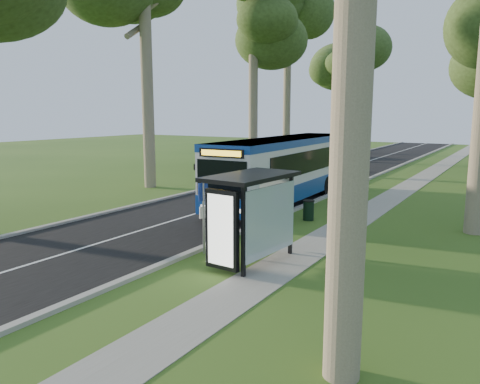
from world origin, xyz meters
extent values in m
plane|color=#355A1C|center=(0.00, 0.00, 0.00)|extent=(120.00, 120.00, 0.00)
cube|color=black|center=(-3.50, 10.00, 0.01)|extent=(7.00, 100.00, 0.02)
cube|color=#9E9B93|center=(0.00, 10.00, 0.06)|extent=(0.25, 100.00, 0.12)
cube|color=#9E9B93|center=(-7.00, 10.00, 0.06)|extent=(0.25, 100.00, 0.12)
cube|color=white|center=(-3.50, 10.00, 0.02)|extent=(0.12, 100.00, 0.00)
cube|color=gray|center=(3.00, 10.00, 0.01)|extent=(1.50, 100.00, 0.02)
cube|color=silver|center=(-1.40, 8.03, 1.80)|extent=(2.86, 12.22, 2.89)
cube|color=navy|center=(-1.40, 8.03, 0.76)|extent=(2.90, 12.25, 0.81)
cube|color=navy|center=(-1.40, 8.03, 3.08)|extent=(2.90, 12.25, 0.32)
cube|color=black|center=(-1.40, 1.93, 1.93)|extent=(2.28, 0.11, 1.47)
cube|color=yellow|center=(-1.40, 1.89, 2.94)|extent=(1.82, 0.07, 0.22)
cube|color=black|center=(-1.40, 2.00, 0.51)|extent=(2.43, 0.19, 0.30)
cylinder|color=black|center=(-2.55, 4.28, 0.53)|extent=(0.31, 1.06, 1.05)
cylinder|color=black|center=(-0.26, 4.28, 0.53)|extent=(0.31, 1.06, 1.05)
cylinder|color=black|center=(-2.55, 11.57, 0.53)|extent=(0.31, 1.06, 1.05)
cylinder|color=black|center=(-0.26, 11.57, 0.53)|extent=(0.31, 1.06, 1.05)
cylinder|color=gray|center=(0.30, -1.43, 1.17)|extent=(0.08, 0.08, 2.35)
cube|color=navy|center=(0.30, -1.43, 2.02)|extent=(0.16, 0.32, 0.58)
cylinder|color=yellow|center=(0.27, -1.43, 2.16)|extent=(0.09, 0.20, 0.21)
cube|color=white|center=(0.30, -1.43, 1.36)|extent=(0.15, 0.28, 0.38)
cube|color=black|center=(2.62, -2.61, 1.28)|extent=(0.11, 0.11, 2.56)
cube|color=black|center=(2.62, 0.01, 1.28)|extent=(0.11, 0.11, 2.56)
cube|color=black|center=(1.98, -1.30, 2.63)|extent=(1.91, 3.24, 0.12)
cube|color=silver|center=(2.70, -1.30, 1.39)|extent=(0.22, 2.61, 2.05)
cube|color=black|center=(1.98, -2.74, 1.28)|extent=(1.09, 0.24, 2.26)
cube|color=white|center=(1.98, -2.82, 1.28)|extent=(0.87, 0.08, 2.00)
cube|color=black|center=(2.29, -0.99, 0.46)|extent=(0.52, 1.87, 0.06)
cylinder|color=black|center=(1.30, 4.74, 0.41)|extent=(0.45, 0.45, 0.82)
cylinder|color=black|center=(1.30, 4.74, 0.84)|extent=(0.49, 0.49, 0.05)
imported|color=silver|center=(-8.38, 20.25, 0.80)|extent=(3.41, 5.09, 1.61)
imported|color=#AFB2B7|center=(-8.59, 31.43, 0.77)|extent=(1.64, 4.66, 1.54)
cylinder|color=#7A6B56|center=(-10.50, 8.00, 5.90)|extent=(0.70, 0.70, 11.80)
cylinder|color=#7A6B56|center=(-9.00, 18.00, 5.78)|extent=(0.69, 0.69, 11.57)
ellipsoid|color=#2F4319|center=(-9.00, 18.00, 11.90)|extent=(5.20, 5.20, 7.93)
cylinder|color=#7A6B56|center=(-11.00, 28.00, 6.09)|extent=(0.71, 0.71, 12.18)
ellipsoid|color=#2F4319|center=(-11.00, 28.00, 12.53)|extent=(5.20, 5.20, 8.35)
cylinder|color=#7A6B56|center=(-8.50, 38.00, 5.26)|extent=(0.66, 0.66, 10.52)
ellipsoid|color=#2F4319|center=(-8.50, 38.00, 10.82)|extent=(5.20, 5.20, 7.22)
cylinder|color=#7A6B56|center=(6.50, -6.00, 4.85)|extent=(0.64, 0.64, 9.69)
camera|label=1|loc=(8.88, -13.27, 4.51)|focal=35.00mm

